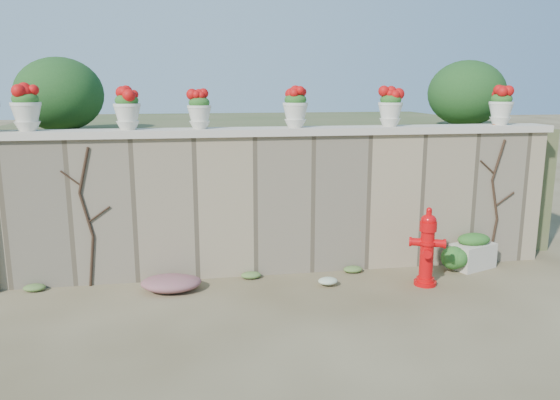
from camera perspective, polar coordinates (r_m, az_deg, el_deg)
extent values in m
plane|color=#4F4027|center=(6.53, 2.99, -12.42)|extent=(80.00, 80.00, 0.00)
cube|color=gray|center=(7.90, 0.23, -0.42)|extent=(8.00, 0.40, 2.00)
cube|color=beige|center=(7.74, 0.24, 7.19)|extent=(8.10, 0.52, 0.10)
cube|color=#384C23|center=(11.01, -2.62, 3.11)|extent=(9.00, 6.00, 2.00)
ellipsoid|color=#143814|center=(9.00, -22.04, 10.20)|extent=(1.30, 1.30, 1.10)
ellipsoid|color=#143814|center=(9.99, 18.92, 10.51)|extent=(1.30, 1.30, 1.10)
cylinder|color=black|center=(7.86, -19.08, -6.07)|extent=(0.12, 0.04, 0.70)
cylinder|color=black|center=(7.69, -19.59, -1.46)|extent=(0.17, 0.04, 0.61)
cylinder|color=black|center=(7.58, -19.83, 2.96)|extent=(0.18, 0.04, 0.61)
cylinder|color=black|center=(7.67, -18.38, -1.42)|extent=(0.30, 0.02, 0.22)
cylinder|color=black|center=(7.63, -21.07, 2.16)|extent=(0.25, 0.02, 0.21)
cylinder|color=black|center=(8.99, 21.34, -4.00)|extent=(0.12, 0.04, 0.70)
cylinder|color=black|center=(8.83, 21.52, 0.06)|extent=(0.17, 0.04, 0.61)
cylinder|color=black|center=(8.74, 21.88, 3.91)|extent=(0.18, 0.04, 0.61)
cylinder|color=black|center=(8.91, 22.43, 0.09)|extent=(0.30, 0.02, 0.22)
cylinder|color=black|center=(8.66, 20.84, 3.26)|extent=(0.25, 0.02, 0.21)
cylinder|color=red|center=(7.84, 14.91, -8.35)|extent=(0.31, 0.31, 0.05)
cylinder|color=red|center=(7.71, 15.07, -5.49)|extent=(0.19, 0.19, 0.68)
cylinder|color=red|center=(7.66, 15.14, -4.32)|extent=(0.23, 0.23, 0.04)
cylinder|color=red|center=(7.60, 15.23, -2.67)|extent=(0.23, 0.23, 0.13)
ellipsoid|color=red|center=(7.58, 15.28, -1.87)|extent=(0.21, 0.21, 0.15)
cylinder|color=red|center=(7.56, 15.32, -1.22)|extent=(0.08, 0.08, 0.11)
cylinder|color=red|center=(7.66, 14.00, -4.27)|extent=(0.18, 0.16, 0.11)
cylinder|color=red|center=(7.67, 16.28, -4.37)|extent=(0.18, 0.16, 0.11)
cylinder|color=red|center=(7.58, 15.12, -5.37)|extent=(0.13, 0.14, 0.10)
cube|color=beige|center=(8.69, 19.48, -5.51)|extent=(0.73, 0.58, 0.37)
ellipsoid|color=#1E5119|center=(8.62, 19.59, -3.91)|extent=(0.57, 0.46, 0.19)
ellipsoid|color=#1E5119|center=(8.39, 18.18, -5.59)|extent=(0.53, 0.47, 0.50)
ellipsoid|color=#AD2268|center=(7.50, -10.73, -8.26)|extent=(0.96, 0.64, 0.26)
ellipsoid|color=white|center=(7.53, 5.07, -8.38)|extent=(0.46, 0.37, 0.17)
ellipsoid|color=#1E5119|center=(7.87, -25.09, 9.54)|extent=(0.33, 0.33, 0.20)
ellipsoid|color=#B90C0B|center=(7.87, -25.15, 10.14)|extent=(0.29, 0.29, 0.21)
ellipsoid|color=#1E5119|center=(7.64, -15.74, 9.98)|extent=(0.31, 0.31, 0.19)
ellipsoid|color=#B90C0B|center=(7.64, -15.77, 10.56)|extent=(0.27, 0.27, 0.19)
ellipsoid|color=#1E5119|center=(7.60, -8.45, 10.04)|extent=(0.28, 0.28, 0.17)
ellipsoid|color=#B90C0B|center=(7.60, -8.47, 10.57)|extent=(0.25, 0.25, 0.18)
ellipsoid|color=#1E5119|center=(7.75, 1.62, 10.43)|extent=(0.31, 0.31, 0.19)
ellipsoid|color=#B90C0B|center=(7.75, 1.63, 11.00)|extent=(0.27, 0.27, 0.19)
ellipsoid|color=#1E5119|center=(8.14, 11.49, 10.24)|extent=(0.31, 0.31, 0.18)
ellipsoid|color=#B90C0B|center=(8.14, 11.52, 10.77)|extent=(0.27, 0.27, 0.19)
ellipsoid|color=#1E5119|center=(8.91, 22.15, 9.75)|extent=(0.31, 0.31, 0.18)
ellipsoid|color=#B90C0B|center=(8.91, 22.19, 10.25)|extent=(0.27, 0.27, 0.19)
ellipsoid|color=#1E5119|center=(8.90, 21.89, 8.45)|extent=(0.16, 0.16, 0.11)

